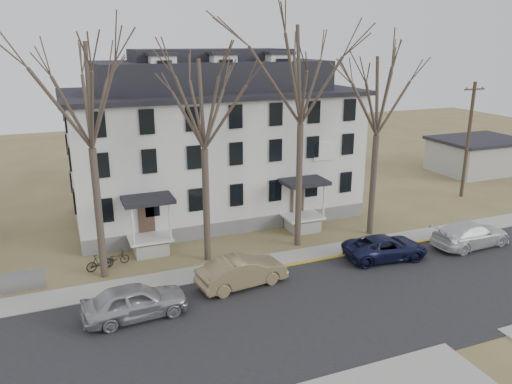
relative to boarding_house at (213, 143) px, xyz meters
name	(u,v)px	position (x,y,z in m)	size (l,w,h in m)	color
ground	(372,325)	(2.00, -17.95, -5.38)	(120.00, 120.00, 0.00)	olive
main_road	(349,305)	(2.00, -15.95, -5.38)	(120.00, 10.00, 0.04)	#27272A
far_sidewalk	(296,258)	(2.00, -9.95, -5.38)	(120.00, 2.00, 0.08)	#A09F97
yellow_curb	(374,251)	(7.00, -10.85, -5.38)	(14.00, 0.25, 0.06)	gold
boarding_house	(213,143)	(0.00, 0.00, 0.00)	(20.80, 12.36, 12.05)	slate
distant_building	(477,155)	(28.00, 2.05, -3.70)	(8.50, 6.50, 3.35)	#A09F97
tree_far_left	(86,88)	(-9.00, -8.15, 4.96)	(8.40, 8.40, 13.72)	#473B31
tree_mid_left	(203,98)	(-3.00, -8.15, 4.22)	(7.80, 7.80, 12.74)	#473B31
tree_center	(302,68)	(3.00, -8.15, 5.71)	(9.00, 9.00, 14.70)	#473B31
tree_mid_right	(380,91)	(8.50, -8.15, 4.22)	(7.80, 7.80, 12.74)	#473B31
utility_pole_far	(468,139)	(20.50, -3.95, -0.47)	(2.00, 0.28, 9.50)	#3D3023
car_silver	(135,302)	(-8.05, -13.23, -4.54)	(1.97, 4.90, 1.67)	#A2A2A5
car_tan	(242,272)	(-2.26, -12.10, -4.57)	(1.71, 4.90, 1.61)	olive
car_navy	(385,248)	(6.92, -12.06, -4.68)	(2.33, 5.05, 1.40)	#151938
car_white	(471,235)	(13.11, -12.49, -4.59)	(2.21, 5.45, 1.58)	silver
bicycle_left	(116,259)	(-8.23, -6.99, -4.96)	(0.55, 1.58, 0.83)	black
bicycle_right	(100,263)	(-9.14, -7.34, -4.90)	(0.45, 1.60, 0.96)	black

